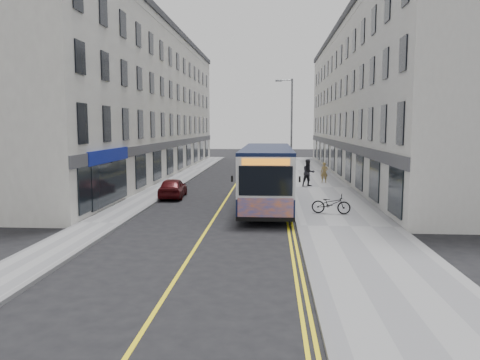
# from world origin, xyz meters

# --- Properties ---
(ground) EXTENTS (140.00, 140.00, 0.00)m
(ground) POSITION_xyz_m (0.00, 0.00, 0.00)
(ground) COLOR black
(ground) RESTS_ON ground
(pavement_east) EXTENTS (4.50, 64.00, 0.12)m
(pavement_east) POSITION_xyz_m (6.25, 12.00, 0.06)
(pavement_east) COLOR gray
(pavement_east) RESTS_ON ground
(pavement_west) EXTENTS (2.00, 64.00, 0.12)m
(pavement_west) POSITION_xyz_m (-5.00, 12.00, 0.06)
(pavement_west) COLOR gray
(pavement_west) RESTS_ON ground
(kerb_east) EXTENTS (0.18, 64.00, 0.13)m
(kerb_east) POSITION_xyz_m (4.00, 12.00, 0.07)
(kerb_east) COLOR slate
(kerb_east) RESTS_ON ground
(kerb_west) EXTENTS (0.18, 64.00, 0.13)m
(kerb_west) POSITION_xyz_m (-4.00, 12.00, 0.07)
(kerb_west) COLOR slate
(kerb_west) RESTS_ON ground
(road_centre_line) EXTENTS (0.12, 64.00, 0.01)m
(road_centre_line) POSITION_xyz_m (0.00, 12.00, 0.00)
(road_centre_line) COLOR yellow
(road_centre_line) RESTS_ON ground
(road_dbl_yellow_inner) EXTENTS (0.10, 64.00, 0.01)m
(road_dbl_yellow_inner) POSITION_xyz_m (3.55, 12.00, 0.00)
(road_dbl_yellow_inner) COLOR yellow
(road_dbl_yellow_inner) RESTS_ON ground
(road_dbl_yellow_outer) EXTENTS (0.10, 64.00, 0.01)m
(road_dbl_yellow_outer) POSITION_xyz_m (3.75, 12.00, 0.00)
(road_dbl_yellow_outer) COLOR yellow
(road_dbl_yellow_outer) RESTS_ON ground
(terrace_east) EXTENTS (6.00, 46.00, 13.00)m
(terrace_east) POSITION_xyz_m (11.50, 21.00, 6.50)
(terrace_east) COLOR silver
(terrace_east) RESTS_ON ground
(terrace_west) EXTENTS (6.00, 46.00, 13.00)m
(terrace_west) POSITION_xyz_m (-9.00, 21.00, 6.50)
(terrace_west) COLOR silver
(terrace_west) RESTS_ON ground
(streetlamp) EXTENTS (1.32, 0.18, 8.00)m
(streetlamp) POSITION_xyz_m (4.17, 14.00, 4.38)
(streetlamp) COLOR gray
(streetlamp) RESTS_ON ground
(city_bus) EXTENTS (2.67, 11.45, 3.33)m
(city_bus) POSITION_xyz_m (2.54, 4.20, 1.82)
(city_bus) COLOR black
(city_bus) RESTS_ON ground
(bicycle) EXTENTS (2.00, 0.99, 1.01)m
(bicycle) POSITION_xyz_m (5.77, 1.67, 0.62)
(bicycle) COLOR black
(bicycle) RESTS_ON pavement_east
(pedestrian_near) EXTENTS (0.65, 0.51, 1.57)m
(pedestrian_near) POSITION_xyz_m (6.86, 14.84, 0.91)
(pedestrian_near) COLOR olive
(pedestrian_near) RESTS_ON pavement_east
(pedestrian_far) EXTENTS (1.15, 1.02, 1.97)m
(pedestrian_far) POSITION_xyz_m (5.45, 12.42, 1.10)
(pedestrian_far) COLOR black
(pedestrian_far) RESTS_ON pavement_east
(car_white) EXTENTS (2.03, 4.81, 1.54)m
(car_white) POSITION_xyz_m (1.80, 23.70, 0.77)
(car_white) COLOR silver
(car_white) RESTS_ON ground
(car_maroon) EXTENTS (1.70, 3.78, 1.26)m
(car_maroon) POSITION_xyz_m (-3.40, 7.05, 0.63)
(car_maroon) COLOR #470B0E
(car_maroon) RESTS_ON ground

